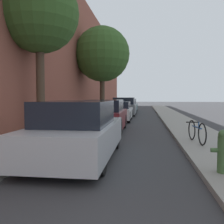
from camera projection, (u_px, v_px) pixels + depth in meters
The scene contains 13 objects.
ground_plane at pixel (132, 121), 16.26m from camera, with size 120.00×120.00×0.00m, color #333335.
sidewalk_left at pixel (88, 120), 16.64m from camera, with size 2.00×52.00×0.12m.
sidewalk_right at pixel (179, 121), 15.88m from camera, with size 2.00×52.00×0.12m.
building_facade_left at pixel (68, 51), 16.53m from camera, with size 0.70×52.00×9.11m.
parked_car_silver at pixel (78, 132), 6.49m from camera, with size 1.84×4.32×1.49m.
parked_car_maroon at pixel (105, 116), 11.52m from camera, with size 1.71×4.08×1.45m.
parked_car_white at pixel (118, 111), 16.51m from camera, with size 1.73×4.03×1.27m.
parked_car_grey at pixel (124, 107), 21.30m from camera, with size 1.92×3.92×1.51m.
parked_car_teal at pixel (128, 106), 26.35m from camera, with size 1.84×4.48×1.35m.
street_tree_near at pixel (39, 14), 9.54m from camera, with size 3.01×3.01×6.15m.
street_tree_far at pixel (102, 54), 18.17m from camera, with size 3.95×3.95×6.50m.
fire_hydrant at pixel (223, 151), 4.89m from camera, with size 0.46×0.21×0.85m.
bicycle at pixel (197, 132), 8.14m from camera, with size 0.44×1.66×0.68m.
Camera 1 is at (0.80, -0.23, 1.61)m, focal length 40.53 mm.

